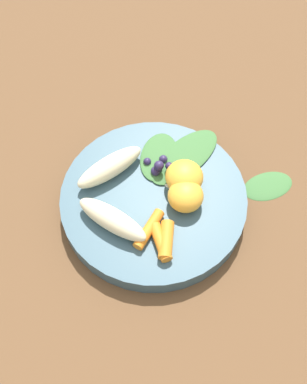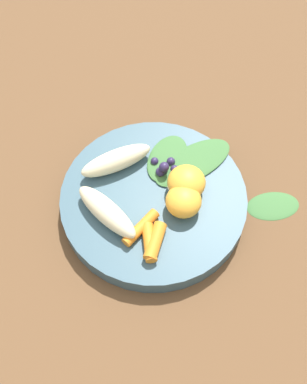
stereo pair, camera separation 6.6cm
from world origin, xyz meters
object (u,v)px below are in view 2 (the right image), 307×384
object	(u,v)px
bowl	(154,201)
kale_leaf_stray	(273,205)
banana_peeled_left	(108,214)
banana_peeled_right	(116,160)
orange_segment_near	(186,182)

from	to	relation	value
bowl	kale_leaf_stray	bearing A→B (deg)	151.02
banana_peeled_left	kale_leaf_stray	world-z (taller)	banana_peeled_left
bowl	banana_peeled_left	xyz separation A→B (m)	(0.07, 0.00, 0.03)
banana_peeled_right	orange_segment_near	xyz separation A→B (m)	(-0.07, 0.09, 0.00)
bowl	banana_peeled_right	world-z (taller)	banana_peeled_right
banana_peeled_right	orange_segment_near	bearing A→B (deg)	132.41
bowl	kale_leaf_stray	world-z (taller)	bowl
bowl	kale_leaf_stray	xyz separation A→B (m)	(-0.16, 0.09, -0.01)
bowl	banana_peeled_left	size ratio (longest dim) A/B	2.47
banana_peeled_left	kale_leaf_stray	size ratio (longest dim) A/B	1.37
orange_segment_near	kale_leaf_stray	bearing A→B (deg)	146.71
banana_peeled_left	banana_peeled_right	bearing A→B (deg)	129.60
bowl	orange_segment_near	world-z (taller)	orange_segment_near
bowl	kale_leaf_stray	size ratio (longest dim) A/B	3.38
kale_leaf_stray	banana_peeled_right	bearing A→B (deg)	158.61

